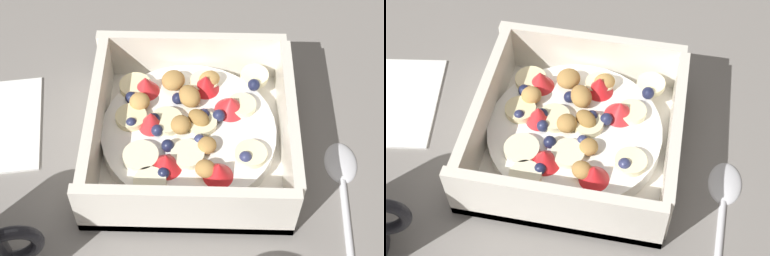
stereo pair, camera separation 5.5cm
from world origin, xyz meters
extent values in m
plane|color=gray|center=(0.00, 0.00, 0.00)|extent=(2.40, 2.40, 0.00)
cube|color=white|center=(0.00, -0.02, 0.01)|extent=(0.19, 0.19, 0.01)
cube|color=white|center=(0.00, -0.11, 0.03)|extent=(0.19, 0.01, 0.06)
cube|color=white|center=(0.00, 0.07, 0.03)|extent=(0.19, 0.01, 0.06)
cube|color=white|center=(-0.09, -0.02, 0.03)|extent=(0.01, 0.17, 0.06)
cube|color=white|center=(0.09, -0.02, 0.03)|extent=(0.01, 0.17, 0.06)
cylinder|color=white|center=(0.00, -0.02, 0.02)|extent=(0.17, 0.17, 0.02)
cylinder|color=#F7EFC6|center=(0.03, 0.05, 0.03)|extent=(0.04, 0.04, 0.01)
cylinder|color=#F4EAB7|center=(0.02, -0.02, 0.03)|extent=(0.04, 0.04, 0.01)
cylinder|color=#F4EAB7|center=(-0.06, 0.01, 0.03)|extent=(0.04, 0.04, 0.01)
cylinder|color=#F4EAB7|center=(-0.01, -0.07, 0.03)|extent=(0.03, 0.03, 0.01)
cylinder|color=#F4EAB7|center=(-0.07, -0.08, 0.03)|extent=(0.04, 0.04, 0.01)
cylinder|color=#F4EAB7|center=(-0.01, -0.02, 0.03)|extent=(0.03, 0.03, 0.01)
cylinder|color=#F7EFC6|center=(0.04, 0.02, 0.03)|extent=(0.05, 0.05, 0.01)
cylinder|color=#F4EAB7|center=(-0.05, -0.04, 0.03)|extent=(0.04, 0.04, 0.01)
cylinder|color=beige|center=(0.06, -0.03, 0.03)|extent=(0.04, 0.04, 0.01)
cylinder|color=#F7EFC6|center=(0.00, 0.02, 0.03)|extent=(0.04, 0.04, 0.01)
cylinder|color=beige|center=(0.06, -0.07, 0.03)|extent=(0.04, 0.04, 0.01)
cone|color=red|center=(0.04, -0.02, 0.04)|extent=(0.04, 0.04, 0.02)
cone|color=red|center=(0.04, -0.06, 0.04)|extent=(0.03, 0.03, 0.02)
cone|color=red|center=(-0.04, -0.04, 0.04)|extent=(0.04, 0.04, 0.02)
cone|color=red|center=(-0.02, -0.07, 0.04)|extent=(0.03, 0.03, 0.02)
cone|color=red|center=(0.02, 0.03, 0.04)|extent=(0.03, 0.03, 0.02)
cone|color=red|center=(-0.03, 0.04, 0.04)|extent=(0.04, 0.04, 0.02)
sphere|color=#23284C|center=(0.05, -0.02, 0.03)|extent=(0.01, 0.01, 0.01)
sphere|color=#191E3D|center=(0.06, -0.05, 0.04)|extent=(0.01, 0.01, 0.01)
sphere|color=navy|center=(-0.01, 0.00, 0.03)|extent=(0.01, 0.01, 0.01)
sphere|color=#191E3D|center=(0.02, 0.01, 0.03)|extent=(0.01, 0.01, 0.01)
sphere|color=#23284C|center=(-0.03, -0.03, 0.03)|extent=(0.01, 0.01, 0.01)
sphere|color=#191E3D|center=(0.02, 0.04, 0.03)|extent=(0.01, 0.01, 0.01)
sphere|color=#23284C|center=(-0.01, -0.03, 0.03)|extent=(0.01, 0.01, 0.01)
sphere|color=#191E3D|center=(0.01, -0.05, 0.03)|extent=(0.01, 0.01, 0.01)
sphere|color=#191E3D|center=(0.03, -0.02, 0.03)|extent=(0.01, 0.01, 0.01)
sphere|color=#191E3D|center=(-0.06, -0.07, 0.04)|extent=(0.01, 0.01, 0.01)
sphere|color=#23284C|center=(0.03, -0.01, 0.03)|extent=(0.01, 0.01, 0.01)
sphere|color=navy|center=(-0.05, 0.02, 0.03)|extent=(0.01, 0.01, 0.01)
ellipsoid|color=#AD7F42|center=(0.02, -0.07, 0.04)|extent=(0.03, 0.03, 0.02)
ellipsoid|color=#AD7F42|center=(-0.02, 0.01, 0.04)|extent=(0.02, 0.02, 0.01)
ellipsoid|color=tan|center=(-0.02, -0.07, 0.04)|extent=(0.03, 0.03, 0.02)
ellipsoid|color=olive|center=(-0.01, -0.02, 0.04)|extent=(0.03, 0.03, 0.02)
ellipsoid|color=#AD7F42|center=(0.00, -0.05, 0.04)|extent=(0.03, 0.03, 0.02)
ellipsoid|color=tan|center=(0.05, -0.04, 0.04)|extent=(0.02, 0.02, 0.02)
ellipsoid|color=#AD7F42|center=(0.01, -0.02, 0.04)|extent=(0.02, 0.02, 0.02)
ellipsoid|color=#AD7F42|center=(-0.02, 0.03, 0.04)|extent=(0.02, 0.02, 0.02)
ellipsoid|color=silver|center=(-0.15, 0.00, 0.00)|extent=(0.03, 0.05, 0.01)
cylinder|color=silver|center=(-0.15, 0.08, 0.00)|extent=(0.01, 0.13, 0.01)
torus|color=black|center=(0.14, 0.12, 0.05)|extent=(0.05, 0.03, 0.05)
camera|label=1|loc=(-0.01, 0.32, 0.47)|focal=53.87mm
camera|label=2|loc=(-0.07, 0.31, 0.47)|focal=53.87mm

